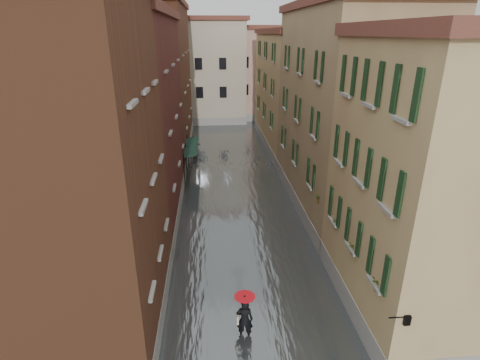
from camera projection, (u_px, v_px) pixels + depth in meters
name	position (u px, v px, depth m)	size (l,w,h in m)	color
ground	(251.00, 286.00, 18.42)	(120.00, 120.00, 0.00)	slate
floodwater	(234.00, 184.00, 30.43)	(10.00, 60.00, 0.20)	#505758
building_left_near	(69.00, 183.00, 13.64)	(6.00, 8.00, 13.00)	brown
building_left_mid	(128.00, 123.00, 23.93)	(6.00, 14.00, 12.50)	#56291B
building_left_far	(157.00, 82.00, 37.56)	(6.00, 16.00, 14.00)	brown
building_right_near	(432.00, 190.00, 14.97)	(6.00, 8.00, 11.50)	#A88157
building_right_mid	(342.00, 115.00, 24.89)	(6.00, 14.00, 13.00)	#9F8960
building_right_far	(293.00, 93.00, 39.07)	(6.00, 16.00, 11.50)	#A88157
building_end_cream	(200.00, 73.00, 51.01)	(12.00, 9.00, 13.00)	#B9AC93
building_end_pink	(263.00, 74.00, 53.73)	(10.00, 9.00, 12.00)	tan
awning_near	(190.00, 152.00, 30.65)	(1.09, 2.91, 2.80)	#173327
awning_far	(192.00, 143.00, 33.40)	(1.09, 2.85, 2.80)	#173327
wall_lantern	(406.00, 319.00, 12.08)	(0.71, 0.22, 0.35)	black
window_planters	(337.00, 216.00, 17.80)	(0.59, 10.42, 0.84)	#9E4433
pedestrian_main	(245.00, 314.00, 14.87)	(0.85, 0.85, 2.06)	black
pedestrian_far	(196.00, 146.00, 37.81)	(0.92, 0.72, 1.90)	black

